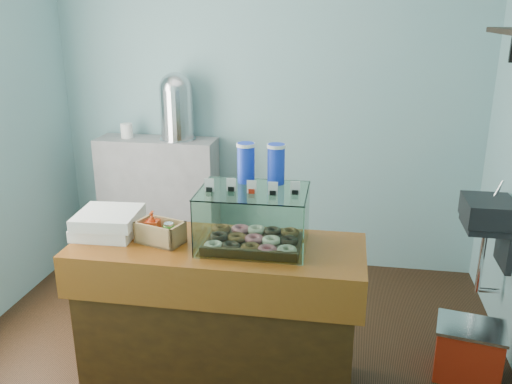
% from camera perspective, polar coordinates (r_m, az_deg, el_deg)
% --- Properties ---
extents(ground, '(3.50, 3.50, 0.00)m').
position_cam_1_polar(ground, '(3.63, -2.79, -17.01)').
color(ground, black).
rests_on(ground, ground).
extents(room_shell, '(3.54, 3.04, 2.82)m').
position_cam_1_polar(room_shell, '(2.98, -2.78, 10.75)').
color(room_shell, '#7CADB5').
rests_on(room_shell, ground).
extents(counter, '(1.60, 0.60, 0.90)m').
position_cam_1_polar(counter, '(3.17, -3.93, -12.88)').
color(counter, '#3E240B').
rests_on(counter, ground).
extents(back_shelf, '(1.00, 0.32, 1.10)m').
position_cam_1_polar(back_shelf, '(4.74, -10.12, -0.96)').
color(back_shelf, '#9A9A9C').
rests_on(back_shelf, ground).
extents(display_case, '(0.58, 0.43, 0.53)m').
position_cam_1_polar(display_case, '(2.92, -0.10, -2.35)').
color(display_case, '#341E0F').
rests_on(display_case, counter).
extents(condiment_crate, '(0.28, 0.22, 0.17)m').
position_cam_1_polar(condiment_crate, '(3.01, -10.14, -4.13)').
color(condiment_crate, '#AB8055').
rests_on(condiment_crate, counter).
extents(pastry_boxes, '(0.36, 0.36, 0.13)m').
position_cam_1_polar(pastry_boxes, '(3.19, -15.28, -3.12)').
color(pastry_boxes, white).
rests_on(pastry_boxes, counter).
extents(coffee_urn, '(0.30, 0.30, 0.55)m').
position_cam_1_polar(coffee_urn, '(4.48, -8.37, 9.08)').
color(coffee_urn, silver).
rests_on(coffee_urn, back_shelf).
extents(red_cooler, '(0.44, 0.36, 0.34)m').
position_cam_1_polar(red_cooler, '(3.61, 21.46, -15.29)').
color(red_cooler, red).
rests_on(red_cooler, ground).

